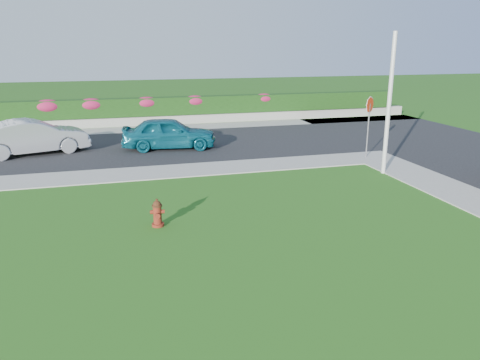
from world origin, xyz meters
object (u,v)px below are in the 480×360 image
object	(u,v)px
sedan_silver	(33,137)
stop_sign	(369,112)
fire_hydrant	(157,213)
utility_pole	(389,105)
sedan_teal	(169,133)

from	to	relation	value
sedan_silver	stop_sign	world-z (taller)	stop_sign
sedan_silver	stop_sign	size ratio (longest dim) A/B	1.76
fire_hydrant	utility_pole	world-z (taller)	utility_pole
stop_sign	utility_pole	bearing A→B (deg)	-118.62
fire_hydrant	stop_sign	xyz separation A→B (m)	(9.85, 5.82, 1.66)
fire_hydrant	stop_sign	size ratio (longest dim) A/B	0.29
sedan_teal	utility_pole	xyz separation A→B (m)	(7.57, -6.59, 1.88)
fire_hydrant	utility_pole	size ratio (longest dim) A/B	0.15
sedan_teal	utility_pole	size ratio (longest dim) A/B	0.83
sedan_silver	fire_hydrant	bearing A→B (deg)	-172.33
sedan_teal	stop_sign	xyz separation A→B (m)	(8.27, -4.06, 1.24)
fire_hydrant	sedan_silver	bearing A→B (deg)	119.03
sedan_teal	sedan_silver	distance (m)	6.13
fire_hydrant	sedan_teal	bearing A→B (deg)	86.37
fire_hydrant	stop_sign	bearing A→B (deg)	36.02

